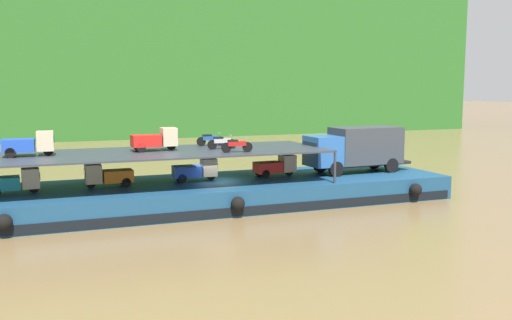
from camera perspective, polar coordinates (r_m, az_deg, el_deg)
The scene contains 13 objects.
ground_plane at distance 35.75m, azimuth -4.01°, elevation -4.50°, with size 400.00×400.00×0.00m, color brown.
cargo_barge at distance 35.58m, azimuth -4.01°, elevation -3.32°, with size 30.02×8.34×1.50m.
covered_lorry at distance 39.32m, azimuth 10.06°, elevation 1.21°, with size 7.93×2.58×3.10m.
cargo_rack at distance 34.29m, azimuth -10.14°, elevation 0.72°, with size 20.82×6.90×2.00m.
mini_truck_lower_stern at distance 33.73m, azimuth -23.19°, elevation -2.02°, with size 2.79×1.29×1.38m.
mini_truck_lower_aft at distance 34.33m, azimuth -14.70°, elevation -1.50°, with size 2.76×1.24×1.38m.
mini_truck_lower_mid at distance 35.53m, azimuth -6.11°, elevation -1.01°, with size 2.78×1.26×1.38m.
mini_truck_lower_fore at distance 37.12m, azimuth 2.01°, elevation -0.61°, with size 2.77×1.25×1.38m.
mini_truck_upper_stern at distance 34.00m, azimuth -21.89°, elevation 1.52°, with size 2.78×1.26×1.38m.
mini_truck_upper_mid at distance 34.76m, azimuth -10.13°, elevation 2.05°, with size 2.76×1.23×1.38m.
motorcycle_upper_port at distance 33.40m, azimuth -1.97°, elevation 1.51°, with size 1.90×0.55×0.87m.
motorcycle_upper_centre at distance 35.27m, azimuth -3.47°, elevation 1.81°, with size 1.90×0.55×0.87m.
motorcycle_upper_stbd at distance 37.21m, azimuth -4.60°, elevation 2.09°, with size 1.90×0.55×0.87m.
Camera 1 is at (-10.30, -33.44, 7.37)m, focal length 39.68 mm.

